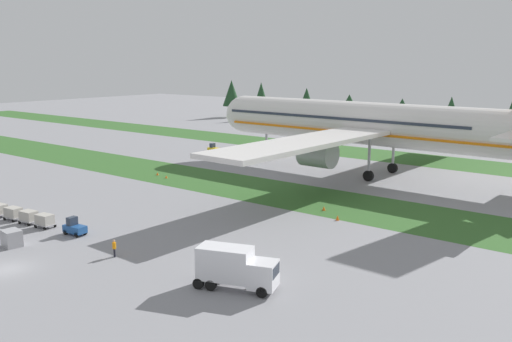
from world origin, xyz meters
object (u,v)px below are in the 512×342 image
at_px(cargo_dolly_second, 29,216).
at_px(ground_crew_marshaller, 114,247).
at_px(taxiway_marker_1, 338,218).
at_px(airliner, 369,123).
at_px(catering_truck, 235,267).
at_px(taxiway_marker_3, 166,177).
at_px(uld_container_1, 12,238).
at_px(taxiway_marker_0, 324,208).
at_px(taxiway_marker_2, 157,174).
at_px(cargo_dolly_third, 13,213).
at_px(baggage_tug, 74,228).
at_px(pushback_tractor, 214,149).
at_px(cargo_dolly_lead, 45,220).

relative_size(cargo_dolly_second, ground_crew_marshaller, 1.35).
bearing_deg(taxiway_marker_1, airliner, 109.90).
bearing_deg(cargo_dolly_second, catering_truck, 84.86).
distance_m(ground_crew_marshaller, taxiway_marker_3, 37.03).
xyz_separation_m(uld_container_1, taxiway_marker_1, (21.63, 29.06, -0.55)).
height_order(taxiway_marker_0, taxiway_marker_2, taxiway_marker_0).
bearing_deg(airliner, cargo_dolly_third, 159.19).
bearing_deg(uld_container_1, taxiway_marker_2, 114.73).
xyz_separation_m(cargo_dolly_second, taxiway_marker_0, (24.19, 26.46, -0.63)).
height_order(baggage_tug, pushback_tractor, same).
relative_size(ground_crew_marshaller, taxiway_marker_0, 3.04).
bearing_deg(taxiway_marker_0, taxiway_marker_1, -37.95).
xyz_separation_m(pushback_tractor, taxiway_marker_2, (8.28, -22.99, -0.57)).
bearing_deg(cargo_dolly_third, cargo_dolly_lead, 90.00).
xyz_separation_m(pushback_tractor, ground_crew_marshaller, (34.75, -52.33, 0.13)).
distance_m(baggage_tug, cargo_dolly_lead, 5.03).
height_order(pushback_tractor, taxiway_marker_1, pushback_tractor).
bearing_deg(catering_truck, airliner, 174.95).
height_order(ground_crew_marshaller, uld_container_1, ground_crew_marshaller).
bearing_deg(taxiway_marker_2, ground_crew_marshaller, -47.95).
bearing_deg(cargo_dolly_second, taxiway_marker_2, -167.70).
xyz_separation_m(cargo_dolly_third, taxiway_marker_0, (27.07, 26.76, -0.63)).
bearing_deg(catering_truck, cargo_dolly_lead, -109.51).
height_order(catering_truck, taxiway_marker_3, catering_truck).
bearing_deg(catering_truck, ground_crew_marshaller, -104.42).
relative_size(pushback_tractor, ground_crew_marshaller, 1.52).
relative_size(taxiway_marker_0, taxiway_marker_1, 0.92).
xyz_separation_m(cargo_dolly_lead, taxiway_marker_3, (-9.36, 27.42, -0.69)).
distance_m(cargo_dolly_second, taxiway_marker_1, 36.50).
xyz_separation_m(ground_crew_marshaller, taxiway_marker_1, (10.78, 24.51, -0.63)).
bearing_deg(baggage_tug, cargo_dolly_third, -90.00).
bearing_deg(uld_container_1, baggage_tug, 74.86).
height_order(airliner, taxiway_marker_3, airliner).
relative_size(airliner, taxiway_marker_0, 133.26).
bearing_deg(taxiway_marker_0, uld_container_1, -119.44).
height_order(airliner, cargo_dolly_third, airliner).
xyz_separation_m(cargo_dolly_third, taxiway_marker_2, (-6.54, 28.77, -0.67)).
bearing_deg(catering_truck, taxiway_marker_0, 175.52).
bearing_deg(taxiway_marker_3, taxiway_marker_1, -6.81).
distance_m(ground_crew_marshaller, uld_container_1, 11.77).
bearing_deg(cargo_dolly_lead, taxiway_marker_1, 127.06).
bearing_deg(pushback_tractor, cargo_dolly_lead, 23.65).
relative_size(baggage_tug, cargo_dolly_lead, 1.16).
bearing_deg(cargo_dolly_third, ground_crew_marshaller, 82.31).
bearing_deg(catering_truck, taxiway_marker_1, 168.77).
height_order(cargo_dolly_second, uld_container_1, uld_container_1).
bearing_deg(cargo_dolly_lead, ground_crew_marshaller, 79.18).
height_order(cargo_dolly_lead, taxiway_marker_3, cargo_dolly_lead).
bearing_deg(catering_truck, taxiway_marker_3, -145.64).
bearing_deg(cargo_dolly_lead, taxiway_marker_0, 134.81).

